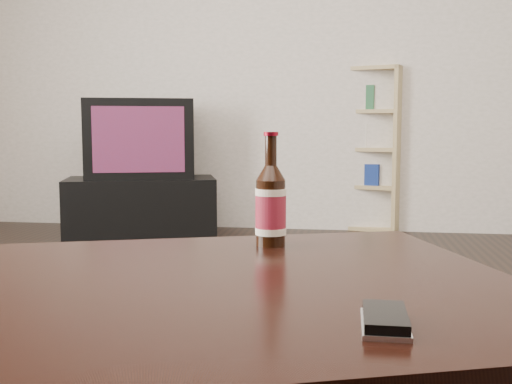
# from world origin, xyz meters

# --- Properties ---
(wall_back) EXTENTS (5.00, 0.02, 2.70)m
(wall_back) POSITION_xyz_m (0.00, 3.01, 1.35)
(wall_back) COLOR #BDB5A5
(wall_back) RESTS_ON ground
(tv_stand) EXTENTS (1.09, 0.77, 0.40)m
(tv_stand) POSITION_xyz_m (-1.03, 2.57, 0.20)
(tv_stand) COLOR black
(tv_stand) RESTS_ON floor
(tv) EXTENTS (0.80, 0.63, 0.53)m
(tv) POSITION_xyz_m (-1.03, 2.57, 0.66)
(tv) COLOR black
(tv) RESTS_ON tv_stand
(bookshelf) EXTENTS (0.69, 0.48, 1.16)m
(bookshelf) POSITION_xyz_m (0.44, 3.15, 0.61)
(bookshelf) COLOR tan
(bookshelf) RESTS_ON floor
(coffee_table) EXTENTS (1.49, 1.15, 0.49)m
(coffee_table) POSITION_xyz_m (-0.02, -0.50, 0.43)
(coffee_table) COLOR black
(coffee_table) RESTS_ON floor
(beer_bottle) EXTENTS (0.08, 0.08, 0.23)m
(beer_bottle) POSITION_xyz_m (0.20, -0.13, 0.57)
(beer_bottle) COLOR black
(beer_bottle) RESTS_ON coffee_table
(phone) EXTENTS (0.06, 0.11, 0.02)m
(phone) POSITION_xyz_m (0.40, -0.61, 0.50)
(phone) COLOR silver
(phone) RESTS_ON coffee_table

